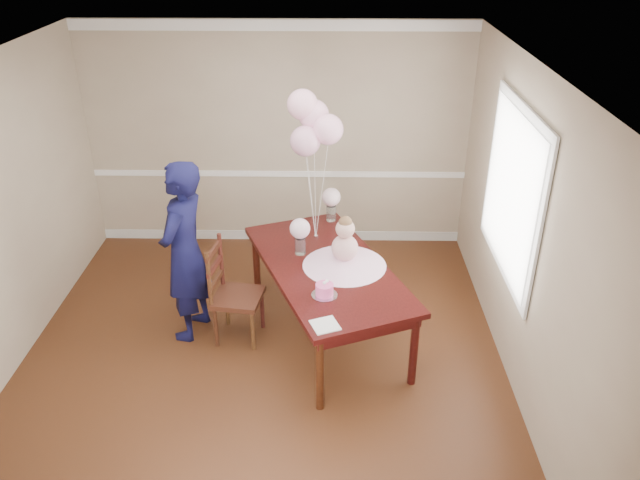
# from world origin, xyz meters

# --- Properties ---
(floor) EXTENTS (4.50, 5.00, 0.00)m
(floor) POSITION_xyz_m (0.00, 0.00, 0.00)
(floor) COLOR #361B0D
(floor) RESTS_ON ground
(ceiling) EXTENTS (4.50, 5.00, 0.02)m
(ceiling) POSITION_xyz_m (0.00, 0.00, 2.70)
(ceiling) COLOR white
(ceiling) RESTS_ON wall_back
(wall_back) EXTENTS (4.50, 0.02, 2.70)m
(wall_back) POSITION_xyz_m (0.00, 2.50, 1.35)
(wall_back) COLOR gray
(wall_back) RESTS_ON floor
(wall_right) EXTENTS (0.02, 5.00, 2.70)m
(wall_right) POSITION_xyz_m (2.25, 0.00, 1.35)
(wall_right) COLOR gray
(wall_right) RESTS_ON floor
(chair_rail_trim) EXTENTS (4.50, 0.02, 0.07)m
(chair_rail_trim) POSITION_xyz_m (0.00, 2.49, 0.90)
(chair_rail_trim) COLOR white
(chair_rail_trim) RESTS_ON wall_back
(crown_molding) EXTENTS (4.50, 0.02, 0.12)m
(crown_molding) POSITION_xyz_m (0.00, 2.49, 2.63)
(crown_molding) COLOR white
(crown_molding) RESTS_ON wall_back
(baseboard_trim) EXTENTS (4.50, 0.02, 0.12)m
(baseboard_trim) POSITION_xyz_m (0.00, 2.49, 0.06)
(baseboard_trim) COLOR silver
(baseboard_trim) RESTS_ON floor
(window_frame) EXTENTS (0.02, 1.66, 1.56)m
(window_frame) POSITION_xyz_m (2.23, 0.50, 1.55)
(window_frame) COLOR silver
(window_frame) RESTS_ON wall_right
(window_blinds) EXTENTS (0.01, 1.50, 1.40)m
(window_blinds) POSITION_xyz_m (2.21, 0.50, 1.55)
(window_blinds) COLOR white
(window_blinds) RESTS_ON wall_right
(dining_table_top) EXTENTS (1.74, 2.32, 0.05)m
(dining_table_top) POSITION_xyz_m (0.60, 0.50, 0.75)
(dining_table_top) COLOR black
(dining_table_top) RESTS_ON table_leg_fl
(table_apron) EXTENTS (1.61, 2.18, 0.10)m
(table_apron) POSITION_xyz_m (0.60, 0.50, 0.68)
(table_apron) COLOR black
(table_apron) RESTS_ON table_leg_fl
(table_leg_fl) EXTENTS (0.09, 0.09, 0.73)m
(table_leg_fl) POSITION_xyz_m (0.55, -0.55, 0.36)
(table_leg_fl) COLOR black
(table_leg_fl) RESTS_ON floor
(table_leg_fr) EXTENTS (0.09, 0.09, 0.73)m
(table_leg_fr) POSITION_xyz_m (1.36, -0.22, 0.36)
(table_leg_fr) COLOR black
(table_leg_fr) RESTS_ON floor
(table_leg_bl) EXTENTS (0.09, 0.09, 0.73)m
(table_leg_bl) POSITION_xyz_m (-0.16, 1.23, 0.36)
(table_leg_bl) COLOR black
(table_leg_bl) RESTS_ON floor
(table_leg_br) EXTENTS (0.09, 0.09, 0.73)m
(table_leg_br) POSITION_xyz_m (0.65, 1.56, 0.36)
(table_leg_br) COLOR black
(table_leg_br) RESTS_ON floor
(baby_skirt) EXTENTS (1.03, 1.03, 0.10)m
(baby_skirt) POSITION_xyz_m (0.77, 0.51, 0.83)
(baby_skirt) COLOR #FFBBE3
(baby_skirt) RESTS_ON dining_table_top
(baby_torso) EXTENTS (0.25, 0.25, 0.25)m
(baby_torso) POSITION_xyz_m (0.77, 0.51, 0.97)
(baby_torso) COLOR pink
(baby_torso) RESTS_ON baby_skirt
(baby_head) EXTENTS (0.18, 0.18, 0.18)m
(baby_head) POSITION_xyz_m (0.77, 0.51, 1.17)
(baby_head) COLOR #D3A092
(baby_head) RESTS_ON baby_torso
(baby_hair) EXTENTS (0.12, 0.12, 0.12)m
(baby_hair) POSITION_xyz_m (0.77, 0.51, 1.23)
(baby_hair) COLOR brown
(baby_hair) RESTS_ON baby_head
(cake_platter) EXTENTS (0.30, 0.30, 0.01)m
(cake_platter) POSITION_xyz_m (0.58, -0.01, 0.78)
(cake_platter) COLOR #B6B6BA
(cake_platter) RESTS_ON dining_table_top
(birthday_cake) EXTENTS (0.20, 0.20, 0.10)m
(birthday_cake) POSITION_xyz_m (0.58, -0.01, 0.84)
(birthday_cake) COLOR #F84EA2
(birthday_cake) RESTS_ON cake_platter
(cake_flower_a) EXTENTS (0.03, 0.03, 0.03)m
(cake_flower_a) POSITION_xyz_m (0.58, -0.01, 0.91)
(cake_flower_a) COLOR white
(cake_flower_a) RESTS_ON birthday_cake
(cake_flower_b) EXTENTS (0.03, 0.03, 0.03)m
(cake_flower_b) POSITION_xyz_m (0.60, 0.02, 0.91)
(cake_flower_b) COLOR white
(cake_flower_b) RESTS_ON birthday_cake
(rose_vase_near) EXTENTS (0.14, 0.14, 0.17)m
(rose_vase_near) POSITION_xyz_m (0.34, 0.74, 0.86)
(rose_vase_near) COLOR silver
(rose_vase_near) RESTS_ON dining_table_top
(roses_near) EXTENTS (0.20, 0.20, 0.20)m
(roses_near) POSITION_xyz_m (0.34, 0.74, 1.05)
(roses_near) COLOR silver
(roses_near) RESTS_ON rose_vase_near
(rose_vase_far) EXTENTS (0.14, 0.14, 0.17)m
(rose_vase_far) POSITION_xyz_m (0.64, 1.47, 0.86)
(rose_vase_far) COLOR silver
(rose_vase_far) RESTS_ON dining_table_top
(roses_far) EXTENTS (0.20, 0.20, 0.20)m
(roses_far) POSITION_xyz_m (0.64, 1.47, 1.05)
(roses_far) COLOR silver
(roses_far) RESTS_ON rose_vase_far
(napkin) EXTENTS (0.27, 0.27, 0.01)m
(napkin) POSITION_xyz_m (0.59, -0.45, 0.79)
(napkin) COLOR white
(napkin) RESTS_ON dining_table_top
(balloon_weight) EXTENTS (0.05, 0.05, 0.02)m
(balloon_weight) POSITION_xyz_m (0.49, 1.07, 0.79)
(balloon_weight) COLOR silver
(balloon_weight) RESTS_ON dining_table_top
(balloon_a) EXTENTS (0.29, 0.29, 0.29)m
(balloon_a) POSITION_xyz_m (0.39, 1.04, 1.82)
(balloon_a) COLOR #DC9CB9
(balloon_a) RESTS_ON balloon_ribbon_a
(balloon_b) EXTENTS (0.29, 0.29, 0.29)m
(balloon_b) POSITION_xyz_m (0.60, 1.07, 1.93)
(balloon_b) COLOR #FFB4D4
(balloon_b) RESTS_ON balloon_ribbon_b
(balloon_c) EXTENTS (0.29, 0.29, 0.29)m
(balloon_c) POSITION_xyz_m (0.47, 1.18, 2.03)
(balloon_c) COLOR #FFB4D2
(balloon_c) RESTS_ON balloon_ribbon_c
(balloon_d) EXTENTS (0.29, 0.29, 0.29)m
(balloon_d) POSITION_xyz_m (0.36, 1.16, 2.13)
(balloon_d) COLOR #FFB4CD
(balloon_d) RESTS_ON balloon_ribbon_d
(balloon_ribbon_a) EXTENTS (0.09, 0.04, 0.87)m
(balloon_ribbon_a) POSITION_xyz_m (0.44, 1.06, 1.23)
(balloon_ribbon_a) COLOR silver
(balloon_ribbon_a) RESTS_ON balloon_weight
(balloon_ribbon_b) EXTENTS (0.12, 0.01, 0.97)m
(balloon_ribbon_b) POSITION_xyz_m (0.54, 1.07, 1.28)
(balloon_ribbon_b) COLOR white
(balloon_ribbon_b) RESTS_ON balloon_weight
(balloon_ribbon_c) EXTENTS (0.02, 0.10, 1.08)m
(balloon_ribbon_c) POSITION_xyz_m (0.48, 1.13, 1.33)
(balloon_ribbon_c) COLOR white
(balloon_ribbon_c) RESTS_ON balloon_weight
(balloon_ribbon_d) EXTENTS (0.12, 0.07, 1.18)m
(balloon_ribbon_d) POSITION_xyz_m (0.42, 1.12, 1.38)
(balloon_ribbon_d) COLOR silver
(balloon_ribbon_d) RESTS_ON balloon_weight
(dining_chair_seat) EXTENTS (0.51, 0.51, 0.05)m
(dining_chair_seat) POSITION_xyz_m (-0.25, 0.44, 0.46)
(dining_chair_seat) COLOR #35170E
(dining_chair_seat) RESTS_ON chair_leg_fl
(chair_leg_fl) EXTENTS (0.05, 0.05, 0.44)m
(chair_leg_fl) POSITION_xyz_m (-0.46, 0.29, 0.22)
(chair_leg_fl) COLOR #32170D
(chair_leg_fl) RESTS_ON floor
(chair_leg_fr) EXTENTS (0.05, 0.05, 0.44)m
(chair_leg_fr) POSITION_xyz_m (-0.10, 0.23, 0.22)
(chair_leg_fr) COLOR #3E2210
(chair_leg_fr) RESTS_ON floor
(chair_leg_bl) EXTENTS (0.05, 0.05, 0.44)m
(chair_leg_bl) POSITION_xyz_m (-0.40, 0.65, 0.22)
(chair_leg_bl) COLOR #38200F
(chair_leg_bl) RESTS_ON floor
(chair_leg_br) EXTENTS (0.05, 0.05, 0.44)m
(chair_leg_br) POSITION_xyz_m (-0.04, 0.59, 0.22)
(chair_leg_br) COLOR black
(chair_leg_br) RESTS_ON floor
(chair_back_post_l) EXTENTS (0.05, 0.05, 0.57)m
(chair_back_post_l) POSITION_xyz_m (-0.48, 0.29, 0.75)
(chair_back_post_l) COLOR #391E0F
(chair_back_post_l) RESTS_ON dining_chair_seat
(chair_back_post_r) EXTENTS (0.05, 0.05, 0.57)m
(chair_back_post_r) POSITION_xyz_m (-0.42, 0.65, 0.75)
(chair_back_post_r) COLOR #39140F
(chair_back_post_r) RESTS_ON dining_chair_seat
(chair_slat_low) EXTENTS (0.09, 0.40, 0.05)m
(chair_slat_low) POSITION_xyz_m (-0.45, 0.47, 0.63)
(chair_slat_low) COLOR #3B1C10
(chair_slat_low) RESTS_ON dining_chair_seat
(chair_slat_mid) EXTENTS (0.09, 0.40, 0.05)m
(chair_slat_mid) POSITION_xyz_m (-0.45, 0.47, 0.79)
(chair_slat_mid) COLOR #3A1410
(chair_slat_mid) RESTS_ON dining_chair_seat
(chair_slat_top) EXTENTS (0.09, 0.40, 0.05)m
(chair_slat_top) POSITION_xyz_m (-0.45, 0.47, 0.95)
(chair_slat_top) COLOR #35170E
(chair_slat_top) RESTS_ON dining_chair_seat
(woman) EXTENTS (0.59, 0.74, 1.80)m
(woman) POSITION_xyz_m (-0.73, 0.53, 0.90)
(woman) COLOR black
(woman) RESTS_ON floor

